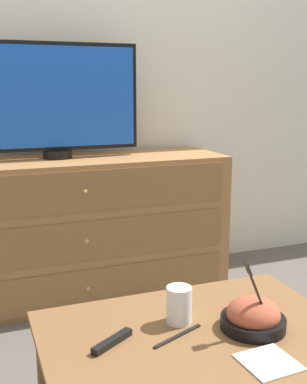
# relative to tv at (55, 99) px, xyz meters

# --- Properties ---
(ground_plane) EXTENTS (12.00, 12.00, 0.00)m
(ground_plane) POSITION_rel_tv_xyz_m (0.18, 0.22, -1.05)
(ground_plane) COLOR #56514C
(wall_back) EXTENTS (12.00, 0.05, 2.60)m
(wall_back) POSITION_rel_tv_xyz_m (0.18, 0.24, 0.25)
(wall_back) COLOR silver
(wall_back) RESTS_ON ground_plane
(dresser) EXTENTS (1.60, 0.49, 0.75)m
(dresser) POSITION_rel_tv_xyz_m (0.07, -0.05, -0.68)
(dresser) COLOR #9E6B3D
(dresser) RESTS_ON ground_plane
(tv) EXTENTS (0.86, 0.15, 0.58)m
(tv) POSITION_rel_tv_xyz_m (0.00, 0.00, 0.00)
(tv) COLOR black
(tv) RESTS_ON dresser
(coffee_table) EXTENTS (0.83, 0.60, 0.47)m
(coffee_table) POSITION_rel_tv_xyz_m (0.11, -1.44, -0.65)
(coffee_table) COLOR brown
(coffee_table) RESTS_ON ground_plane
(takeout_bowl) EXTENTS (0.18, 0.18, 0.20)m
(takeout_bowl) POSITION_rel_tv_xyz_m (0.27, -1.47, -0.55)
(takeout_bowl) COLOR black
(takeout_bowl) RESTS_ON coffee_table
(drink_cup) EXTENTS (0.07, 0.07, 0.10)m
(drink_cup) POSITION_rel_tv_xyz_m (0.09, -1.36, -0.54)
(drink_cup) COLOR #9E6638
(drink_cup) RESTS_ON coffee_table
(napkin) EXTENTS (0.13, 0.13, 0.00)m
(napkin) POSITION_rel_tv_xyz_m (0.21, -1.63, -0.58)
(napkin) COLOR silver
(napkin) RESTS_ON coffee_table
(knife) EXTENTS (0.16, 0.08, 0.01)m
(knife) POSITION_rel_tv_xyz_m (0.06, -1.44, -0.58)
(knife) COLOR black
(knife) RESTS_ON coffee_table
(remote_control) EXTENTS (0.13, 0.09, 0.02)m
(remote_control) POSITION_rel_tv_xyz_m (-0.12, -1.41, -0.57)
(remote_control) COLOR black
(remote_control) RESTS_ON coffee_table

